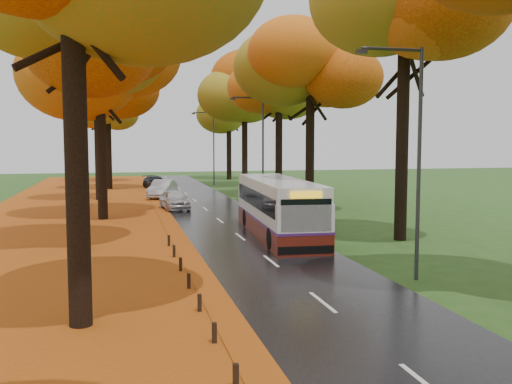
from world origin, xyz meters
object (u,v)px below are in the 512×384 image
object	(u,v)px
streetlamp_near	(413,145)
car_silver	(163,189)
streetlamp_far	(211,142)
car_dark	(155,182)
streetlamp_mid	(260,143)
car_white	(175,200)
bus	(278,206)

from	to	relation	value
streetlamp_near	car_silver	world-z (taller)	streetlamp_near
streetlamp_far	car_dark	xyz separation A→B (m)	(-6.30, -3.09, -4.06)
streetlamp_mid	car_dark	xyz separation A→B (m)	(-6.30, 18.91, -4.06)
streetlamp_mid	car_white	world-z (taller)	streetlamp_mid
streetlamp_mid	bus	world-z (taller)	streetlamp_mid
streetlamp_near	streetlamp_mid	bearing A→B (deg)	90.00
car_dark	car_white	bearing A→B (deg)	-104.05
streetlamp_near	bus	distance (m)	10.57
car_silver	streetlamp_far	bearing A→B (deg)	82.73
streetlamp_mid	car_white	size ratio (longest dim) A/B	1.98
streetlamp_mid	car_white	xyz separation A→B (m)	(-6.08, 0.28, -3.98)
streetlamp_mid	car_silver	world-z (taller)	streetlamp_mid
streetlamp_far	streetlamp_near	bearing A→B (deg)	-90.00
car_silver	streetlamp_near	bearing A→B (deg)	-60.18
streetlamp_far	car_white	distance (m)	22.91
streetlamp_near	car_dark	distance (m)	41.59
bus	car_dark	size ratio (longest dim) A/B	2.59
streetlamp_mid	car_silver	xyz separation A→B (m)	(-6.30, 8.83, -3.92)
streetlamp_near	streetlamp_far	world-z (taller)	same
car_white	bus	bearing A→B (deg)	-78.97
streetlamp_mid	bus	bearing A→B (deg)	-99.36
car_white	car_silver	distance (m)	8.56
car_white	car_dark	bearing A→B (deg)	83.46
streetlamp_far	bus	distance (m)	34.33
streetlamp_far	car_silver	world-z (taller)	streetlamp_far
streetlamp_mid	streetlamp_far	xyz separation A→B (m)	(0.00, 22.00, 0.00)
streetlamp_mid	streetlamp_far	distance (m)	22.00
streetlamp_near	streetlamp_far	bearing A→B (deg)	90.00
car_white	car_silver	bearing A→B (deg)	84.23
car_white	car_dark	world-z (taller)	car_white
bus	car_dark	distance (m)	31.34
streetlamp_near	car_white	bearing A→B (deg)	105.27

